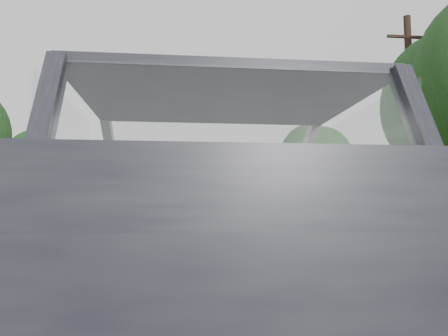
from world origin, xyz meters
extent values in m
plane|color=black|center=(0.00, 0.00, 0.00)|extent=(140.00, 140.00, 0.00)
cube|color=black|center=(0.00, 0.00, 0.72)|extent=(1.80, 4.00, 1.45)
cube|color=black|center=(0.00, 0.62, 0.85)|extent=(1.58, 0.45, 0.30)
cube|color=black|center=(-0.40, -0.29, 0.88)|extent=(0.50, 0.72, 0.42)
cube|color=black|center=(0.40, -0.29, 0.88)|extent=(0.50, 0.72, 0.42)
torus|color=black|center=(-0.40, 0.33, 0.92)|extent=(0.36, 0.36, 0.04)
ellipsoid|color=gray|center=(0.33, 0.61, 1.08)|extent=(0.57, 0.22, 0.25)
cube|color=#939AA9|center=(4.30, 10.00, 0.58)|extent=(0.05, 90.00, 0.32)
imported|color=#AEB4BE|center=(-0.36, 19.31, 0.77)|extent=(2.31, 4.87, 1.55)
cube|color=#1A6232|center=(4.79, 17.02, 1.30)|extent=(0.35, 1.03, 2.60)
cylinder|color=#31221B|center=(8.44, 12.30, 4.12)|extent=(0.30, 0.30, 8.24)
camera|label=1|loc=(-0.26, -2.95, 0.75)|focal=35.00mm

